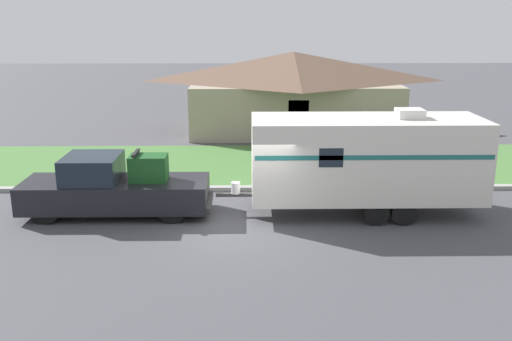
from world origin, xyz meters
name	(u,v)px	position (x,y,z in m)	size (l,w,h in m)	color
ground_plane	(252,228)	(0.00, 0.00, 0.00)	(120.00, 120.00, 0.00)	#47474C
curb_strip	(251,188)	(0.00, 3.75, 0.07)	(80.00, 0.30, 0.14)	#999993
lawn_strip	(250,164)	(0.00, 7.40, 0.01)	(80.00, 7.00, 0.03)	#477538
house_across_street	(293,90)	(2.40, 14.98, 2.18)	(11.58, 7.29, 4.20)	gray
pickup_truck	(114,188)	(-4.29, 1.29, 0.85)	(5.85, 1.98, 2.02)	black
travel_trailer	(366,158)	(3.57, 1.29, 1.79)	(8.21, 2.50, 3.32)	black
mailbox	(418,157)	(6.17, 4.45, 1.04)	(0.48, 0.20, 1.36)	brown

